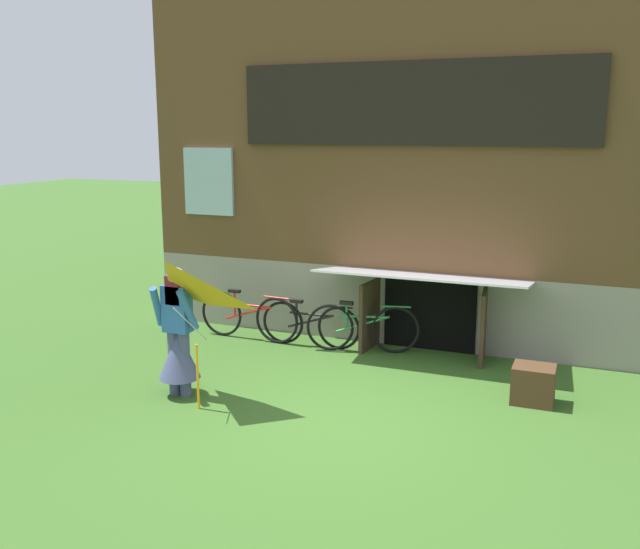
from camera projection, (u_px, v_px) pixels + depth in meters
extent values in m
plane|color=#386023|center=(338.00, 419.00, 8.11)|extent=(60.00, 60.00, 0.00)
cube|color=gray|center=(444.00, 274.00, 13.24)|extent=(8.73, 5.57, 1.19)
cube|color=brown|center=(450.00, 130.00, 12.68)|extent=(8.73, 5.57, 4.18)
cube|color=black|center=(411.00, 103.00, 10.04)|extent=(5.26, 0.08, 1.20)
cube|color=#9EB7C6|center=(411.00, 103.00, 10.06)|extent=(5.10, 0.04, 1.08)
cube|color=#9EB7C6|center=(209.00, 182.00, 11.53)|extent=(0.90, 0.06, 1.10)
cube|color=black|center=(429.00, 316.00, 10.58)|extent=(1.40, 0.03, 1.05)
cube|color=#3D2B1E|center=(370.00, 315.00, 10.63)|extent=(0.14, 0.70, 1.05)
cube|color=#3D2B1E|center=(483.00, 327.00, 10.01)|extent=(0.13, 0.70, 1.05)
cube|color=#B2B2B7|center=(422.00, 277.00, 9.94)|extent=(3.01, 1.09, 0.18)
cylinder|color=#474C75|center=(174.00, 363.00, 8.80)|extent=(0.14, 0.14, 0.83)
cylinder|color=#474C75|center=(185.00, 364.00, 8.75)|extent=(0.14, 0.14, 0.83)
cone|color=#474C75|center=(179.00, 354.00, 8.75)|extent=(0.52, 0.52, 0.63)
cube|color=#3366B7|center=(177.00, 309.00, 8.63)|extent=(0.34, 0.20, 0.59)
cylinder|color=#3366B7|center=(157.00, 306.00, 8.61)|extent=(0.17, 0.33, 0.55)
cylinder|color=#3366B7|center=(188.00, 310.00, 8.45)|extent=(0.17, 0.33, 0.55)
cube|color=maroon|center=(173.00, 290.00, 8.52)|extent=(0.20, 0.08, 0.36)
sphere|color=#D8AD8E|center=(176.00, 276.00, 8.54)|extent=(0.23, 0.23, 0.23)
pyramid|color=orange|center=(166.00, 302.00, 7.94)|extent=(1.21, 1.01, 0.67)
cylinder|color=beige|center=(191.00, 325.00, 8.30)|extent=(0.01, 0.69, 0.58)
cylinder|color=orange|center=(198.00, 377.00, 8.34)|extent=(0.03, 0.03, 0.81)
torus|color=black|center=(395.00, 330.00, 10.43)|extent=(0.71, 0.22, 0.72)
torus|color=black|center=(330.00, 327.00, 10.55)|extent=(0.71, 0.22, 0.72)
cylinder|color=#287A3D|center=(363.00, 317.00, 10.45)|extent=(0.72, 0.22, 0.04)
cylinder|color=#287A3D|center=(363.00, 324.00, 10.47)|extent=(0.79, 0.24, 0.29)
cylinder|color=#287A3D|center=(346.00, 316.00, 10.48)|extent=(0.04, 0.04, 0.41)
cube|color=black|center=(346.00, 303.00, 10.44)|extent=(0.20, 0.08, 0.05)
cylinder|color=#287A3D|center=(396.00, 307.00, 10.35)|extent=(0.43, 0.14, 0.03)
torus|color=black|center=(339.00, 328.00, 10.60)|extent=(0.68, 0.07, 0.68)
torus|color=black|center=(283.00, 322.00, 10.90)|extent=(0.68, 0.07, 0.68)
cylinder|color=black|center=(310.00, 314.00, 10.72)|extent=(0.69, 0.06, 0.04)
cylinder|color=black|center=(310.00, 321.00, 10.74)|extent=(0.75, 0.06, 0.28)
cylinder|color=black|center=(297.00, 313.00, 10.79)|extent=(0.04, 0.04, 0.38)
cube|color=black|center=(297.00, 301.00, 10.75)|extent=(0.20, 0.08, 0.05)
cylinder|color=black|center=(339.00, 307.00, 10.53)|extent=(0.44, 0.04, 0.03)
torus|color=black|center=(277.00, 320.00, 10.90)|extent=(0.74, 0.08, 0.74)
torus|color=black|center=(222.00, 313.00, 11.31)|extent=(0.74, 0.08, 0.74)
cylinder|color=red|center=(248.00, 305.00, 11.07)|extent=(0.76, 0.07, 0.04)
cylinder|color=red|center=(249.00, 313.00, 11.09)|extent=(0.83, 0.07, 0.30)
cylinder|color=red|center=(235.00, 304.00, 11.17)|extent=(0.04, 0.04, 0.42)
cube|color=black|center=(234.00, 291.00, 11.12)|extent=(0.20, 0.08, 0.05)
cylinder|color=red|center=(276.00, 298.00, 10.83)|extent=(0.44, 0.05, 0.03)
cube|color=#4C331E|center=(533.00, 384.00, 8.56)|extent=(0.50, 0.43, 0.47)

